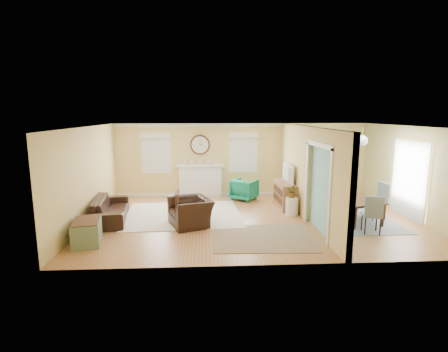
{
  "coord_description": "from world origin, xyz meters",
  "views": [
    {
      "loc": [
        -1.35,
        -9.4,
        2.95
      ],
      "look_at": [
        -0.8,
        0.3,
        1.2
      ],
      "focal_mm": 28.0,
      "sensor_mm": 36.0,
      "label": 1
    }
  ],
  "objects": [
    {
      "name": "garden_stool",
      "position": [
        1.19,
        0.36,
        0.26
      ],
      "size": [
        0.36,
        0.36,
        0.53
      ],
      "primitive_type": "cylinder",
      "color": "white",
      "rests_on": "floor"
    },
    {
      "name": "french_doors",
      "position": [
        4.45,
        0.0,
        1.1
      ],
      "size": [
        0.06,
        1.7,
        2.2
      ],
      "color": "white",
      "rests_on": "ground"
    },
    {
      "name": "rug_grey",
      "position": [
        2.78,
        -0.12,
        0.01
      ],
      "size": [
        2.2,
        2.75,
        0.01
      ],
      "primitive_type": "cube",
      "color": "slate",
      "rests_on": "floor"
    },
    {
      "name": "wall_clock",
      "position": [
        -1.5,
        2.97,
        1.85
      ],
      "size": [
        0.7,
        0.07,
        0.7
      ],
      "color": "#46271A",
      "rests_on": "wall_back"
    },
    {
      "name": "window_left",
      "position": [
        -3.05,
        2.95,
        1.66
      ],
      "size": [
        1.05,
        0.13,
        1.42
      ],
      "color": "white",
      "rests_on": "wall_back"
    },
    {
      "name": "tv",
      "position": [
        1.2,
        1.31,
        1.09
      ],
      "size": [
        0.18,
        1.02,
        0.58
      ],
      "primitive_type": "imported",
      "rotation": [
        0.0,
        0.0,
        1.62
      ],
      "color": "black",
      "rests_on": "credenza"
    },
    {
      "name": "wall_back",
      "position": [
        0.0,
        3.0,
        1.3
      ],
      "size": [
        9.0,
        0.02,
        2.6
      ],
      "primitive_type": "cube",
      "color": "#EBC770",
      "rests_on": "ground"
    },
    {
      "name": "green_chair",
      "position": [
        0.02,
        2.31,
        0.36
      ],
      "size": [
        1.08,
        1.09,
        0.72
      ],
      "primitive_type": "imported",
      "rotation": [
        0.0,
        0.0,
        2.53
      ],
      "color": "#05683B",
      "rests_on": "floor"
    },
    {
      "name": "eames_chair",
      "position": [
        -1.73,
        -0.41,
        0.37
      ],
      "size": [
        1.31,
        1.4,
        0.73
      ],
      "primitive_type": "imported",
      "rotation": [
        0.0,
        0.0,
        -1.22
      ],
      "color": "black",
      "rests_on": "floor"
    },
    {
      "name": "dining_chair_s",
      "position": [
        2.77,
        -1.29,
        0.58
      ],
      "size": [
        0.52,
        0.52,
        0.98
      ],
      "color": "slate",
      "rests_on": "floor"
    },
    {
      "name": "rug_cream",
      "position": [
        -1.99,
        0.58,
        0.01
      ],
      "size": [
        3.46,
        3.05,
        0.02
      ],
      "primitive_type": "cube",
      "rotation": [
        0.0,
        0.0,
        0.06
      ],
      "color": "#F5E6CD",
      "rests_on": "floor"
    },
    {
      "name": "wall_front",
      "position": [
        0.0,
        -3.0,
        1.3
      ],
      "size": [
        9.0,
        0.02,
        2.6
      ],
      "primitive_type": "cube",
      "color": "#EBC770",
      "rests_on": "ground"
    },
    {
      "name": "pendant",
      "position": [
        3.0,
        0.0,
        2.2
      ],
      "size": [
        0.3,
        0.3,
        0.55
      ],
      "color": "gold",
      "rests_on": "ceiling"
    },
    {
      "name": "window_right",
      "position": [
        0.05,
        2.95,
        1.66
      ],
      "size": [
        1.05,
        0.13,
        1.42
      ],
      "color": "white",
      "rests_on": "wall_back"
    },
    {
      "name": "sofa",
      "position": [
        -3.99,
        0.2,
        0.32
      ],
      "size": [
        1.17,
        2.3,
        0.64
      ],
      "primitive_type": "imported",
      "rotation": [
        0.0,
        0.0,
        1.72
      ],
      "color": "black",
      "rests_on": "floor"
    },
    {
      "name": "dining_chair_n",
      "position": [
        2.82,
        0.99,
        0.54
      ],
      "size": [
        0.43,
        0.43,
        0.92
      ],
      "color": "slate",
      "rests_on": "floor"
    },
    {
      "name": "floor",
      "position": [
        0.0,
        0.0,
        0.0
      ],
      "size": [
        9.0,
        9.0,
        0.0
      ],
      "primitive_type": "plane",
      "color": "#9D6641",
      "rests_on": "ground"
    },
    {
      "name": "dining_chair_e",
      "position": [
        3.47,
        -0.11,
        0.62
      ],
      "size": [
        0.51,
        0.51,
        1.04
      ],
      "color": "slate",
      "rests_on": "floor"
    },
    {
      "name": "dining_chair_w",
      "position": [
        2.1,
        -0.06,
        0.61
      ],
      "size": [
        0.49,
        0.49,
        1.04
      ],
      "color": "white",
      "rests_on": "floor"
    },
    {
      "name": "wall_right",
      "position": [
        4.5,
        0.0,
        1.3
      ],
      "size": [
        0.02,
        6.0,
        2.6
      ],
      "primitive_type": "cube",
      "color": "#EBC770",
      "rests_on": "ground"
    },
    {
      "name": "rug_jute",
      "position": [
        0.03,
        -1.48,
        0.01
      ],
      "size": [
        2.44,
        2.03,
        0.01
      ],
      "primitive_type": "cube",
      "rotation": [
        0.0,
        0.0,
        -0.04
      ],
      "color": "#9C8263",
      "rests_on": "floor"
    },
    {
      "name": "partition",
      "position": [
        1.51,
        0.28,
        1.36
      ],
      "size": [
        0.17,
        6.0,
        2.6
      ],
      "color": "#EBC770",
      "rests_on": "ground"
    },
    {
      "name": "fireplace",
      "position": [
        -1.5,
        2.88,
        0.6
      ],
      "size": [
        1.7,
        0.3,
        1.17
      ],
      "color": "white",
      "rests_on": "ground"
    },
    {
      "name": "trunk",
      "position": [
        -4.06,
        -1.59,
        0.27
      ],
      "size": [
        0.76,
        1.05,
        0.55
      ],
      "color": "gray",
      "rests_on": "floor"
    },
    {
      "name": "potted_plant",
      "position": [
        1.19,
        0.36,
        0.72
      ],
      "size": [
        0.46,
        0.47,
        0.39
      ],
      "primitive_type": "imported",
      "rotation": [
        0.0,
        0.0,
        5.38
      ],
      "color": "#337F33",
      "rests_on": "garden_stool"
    },
    {
      "name": "ceiling",
      "position": [
        0.0,
        0.0,
        2.6
      ],
      "size": [
        9.0,
        6.0,
        0.02
      ],
      "primitive_type": "cube",
      "color": "white",
      "rests_on": "wall_back"
    },
    {
      "name": "wall_left",
      "position": [
        -4.5,
        0.0,
        1.3
      ],
      "size": [
        0.02,
        6.0,
        2.6
      ],
      "primitive_type": "cube",
      "color": "#EBC770",
      "rests_on": "ground"
    },
    {
      "name": "credenza",
      "position": [
        1.21,
        1.31,
        0.4
      ],
      "size": [
        0.49,
        1.45,
        0.8
      ],
      "color": "#986745",
      "rests_on": "floor"
    },
    {
      "name": "dining_table",
      "position": [
        2.78,
        -0.12,
        0.32
      ],
      "size": [
        1.34,
        1.98,
        0.64
      ],
      "primitive_type": "imported",
      "rotation": [
        0.0,
        0.0,
        1.76
      ],
      "color": "#46271A",
      "rests_on": "floor"
    }
  ]
}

